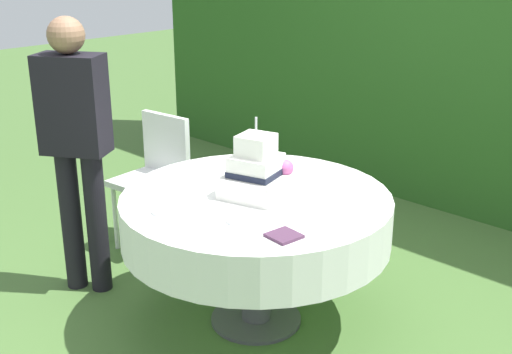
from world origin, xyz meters
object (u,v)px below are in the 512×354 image
napkin_stack (284,236)px  standing_person (76,139)px  cake_table (256,218)px  serving_plate_near (240,221)px  serving_plate_far (163,212)px  wedding_cake (257,173)px  garden_chair (156,169)px  serving_plate_left (367,197)px

napkin_stack → standing_person: bearing=-174.4°
cake_table → serving_plate_near: serving_plate_near is taller
serving_plate_far → napkin_stack: 0.63m
wedding_cake → serving_plate_far: wedding_cake is taller
serving_plate_near → serving_plate_far: (-0.34, -0.18, 0.00)m
cake_table → garden_chair: 1.19m
wedding_cake → napkin_stack: (0.43, -0.28, -0.11)m
serving_plate_left → napkin_stack: size_ratio=0.97×
cake_table → napkin_stack: 0.54m
wedding_cake → napkin_stack: size_ratio=3.16×
cake_table → serving_plate_far: bearing=-109.1°
cake_table → serving_plate_left: serving_plate_left is taller
serving_plate_near → cake_table: bearing=120.9°
serving_plate_far → serving_plate_left: bearing=54.6°
cake_table → serving_plate_left: (0.43, 0.37, 0.13)m
napkin_stack → standing_person: (-1.42, -0.14, 0.18)m
serving_plate_left → napkin_stack: bearing=-89.6°
serving_plate_near → napkin_stack: size_ratio=0.95×
wedding_cake → serving_plate_far: 0.52m
cake_table → serving_plate_far: 0.52m
wedding_cake → serving_plate_left: size_ratio=3.25×
serving_plate_left → standing_person: 1.63m
standing_person → serving_plate_left: bearing=29.0°
serving_plate_left → cake_table: bearing=-139.8°
serving_plate_far → standing_person: bearing=176.2°
serving_plate_near → serving_plate_far: bearing=-152.3°
serving_plate_far → garden_chair: garden_chair is taller
cake_table → serving_plate_left: size_ratio=11.01×
serving_plate_near → garden_chair: size_ratio=0.14×
serving_plate_far → napkin_stack: bearing=17.9°
serving_plate_near → serving_plate_far: size_ratio=1.17×
napkin_stack → garden_chair: (-1.60, 0.54, -0.21)m
cake_table → wedding_cake: bearing=44.7°
cake_table → serving_plate_far: (-0.17, -0.48, 0.13)m
wedding_cake → serving_plate_near: size_ratio=3.34×
serving_plate_far → serving_plate_left: same height
napkin_stack → serving_plate_near: bearing=-176.6°
serving_plate_near → napkin_stack: napkin_stack is taller
serving_plate_left → garden_chair: size_ratio=0.14×
serving_plate_left → serving_plate_far: bearing=-125.4°
serving_plate_left → standing_person: bearing=-151.0°
cake_table → wedding_cake: 0.25m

